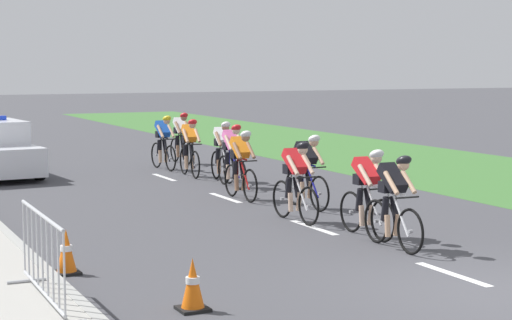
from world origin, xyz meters
The scene contains 16 objects.
ground_plane centered at (0.00, 0.00, 0.00)m, with size 160.00×160.00×0.00m, color #424247.
grass_verge centered at (8.10, 14.00, 0.00)m, with size 7.00×60.00×0.01m, color #3D7033.
lane_markings_centre centered at (0.00, 5.14, 0.00)m, with size 0.14×17.60×0.01m.
cyclist_lead centered at (0.24, 2.97, 0.79)m, with size 0.42×1.72×1.56m.
cyclist_second centered at (0.38, 3.97, 0.79)m, with size 0.42×1.72×1.56m.
cyclist_third centered at (-0.01, 5.82, 0.79)m, with size 0.42×1.72×1.56m.
cyclist_fourth centered at (0.94, 7.11, 0.79)m, with size 0.43×1.72×1.56m.
cyclist_fifth centered at (0.21, 8.78, 0.79)m, with size 0.42×1.72×1.56m.
cyclist_sixth centered at (0.84, 10.66, 0.79)m, with size 0.42×1.72×1.56m.
cyclist_seventh centered at (1.05, 11.74, 0.79)m, with size 0.44×1.72×1.56m.
cyclist_eighth centered at (0.67, 13.01, 0.79)m, with size 0.44×1.72×1.56m.
cyclist_ninth centered at (0.58, 14.79, 0.79)m, with size 0.43×1.72×1.56m.
cyclist_tenth centered at (1.55, 16.00, 0.79)m, with size 0.42×1.72×1.56m.
crowd_barrier_front centered at (-5.60, 1.69, 0.65)m, with size 0.52×2.32×1.07m.
traffic_cone_near centered at (-3.98, 0.98, 0.31)m, with size 0.36×0.36×0.64m.
traffic_cone_mid centered at (-4.89, 3.49, 0.31)m, with size 0.36×0.36×0.64m.
Camera 1 is at (-7.79, -8.78, 2.93)m, focal length 62.80 mm.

